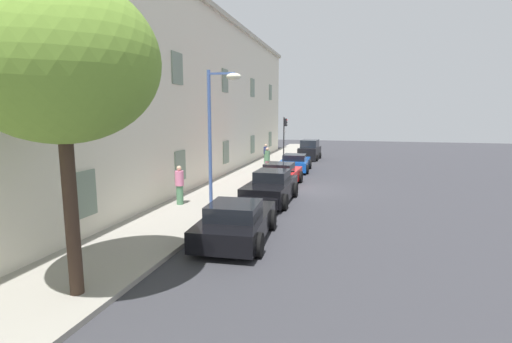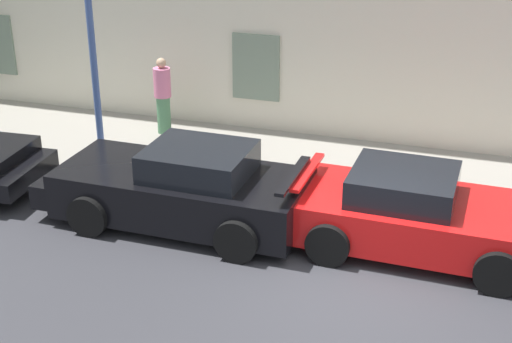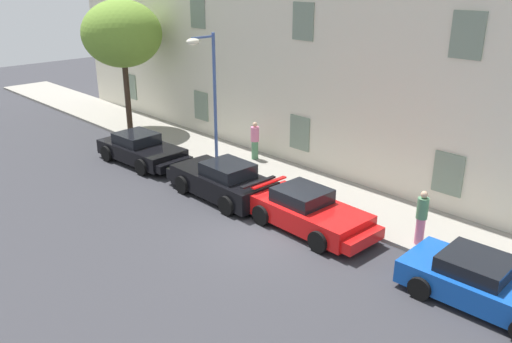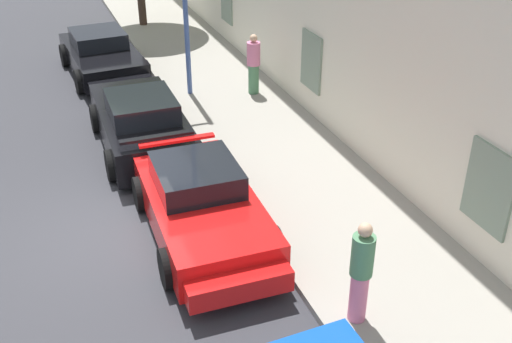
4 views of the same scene
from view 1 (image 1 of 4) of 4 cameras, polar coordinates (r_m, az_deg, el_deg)
name	(u,v)px [view 1 (image 1 of 4)]	position (r m, az deg, el deg)	size (l,w,h in m)	color
ground_plane	(304,190)	(20.83, 7.33, -2.77)	(80.00, 80.00, 0.00)	#333338
sidewalk	(233,185)	(21.72, -3.53, -2.05)	(60.00, 3.31, 0.14)	gray
building_facade	(172,94)	(22.79, -12.73, 11.44)	(43.12, 4.62, 10.54)	beige
sportscar_red_lead	(238,221)	(12.58, -2.80, -7.55)	(4.78, 2.41, 1.33)	black
sportscar_yellow_flank	(270,189)	(17.55, 2.13, -2.71)	(4.77, 2.16, 1.47)	black
sportscar_white_middle	(281,175)	(21.82, 3.83, -0.53)	(4.60, 2.24, 1.37)	red
sportscar_tail_end	(295,163)	(27.74, 6.04, 1.31)	(4.70, 2.33, 1.25)	#144CB2
hatchback_parked	(310,151)	(34.61, 8.22, 3.17)	(3.66, 1.95, 1.83)	black
tree_near_kerb	(59,62)	(8.93, -27.90, 14.65)	(4.09, 4.09, 6.80)	#38281E
traffic_light	(285,131)	(32.23, 4.43, 6.19)	(0.44, 0.36, 3.76)	black
street_lamp	(219,115)	(15.18, -5.66, 8.57)	(0.44, 1.42, 5.74)	#3F5999
pedestrian_admiring	(180,185)	(16.93, -11.63, -2.02)	(0.50, 0.50, 1.74)	#4C7F59
pedestrian_strolling	(267,160)	(25.12, 1.74, 1.72)	(0.50, 0.50, 1.79)	pink
pedestrian_bystander	(266,153)	(30.71, 1.51, 2.78)	(0.52, 0.52, 1.57)	#4C7F59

